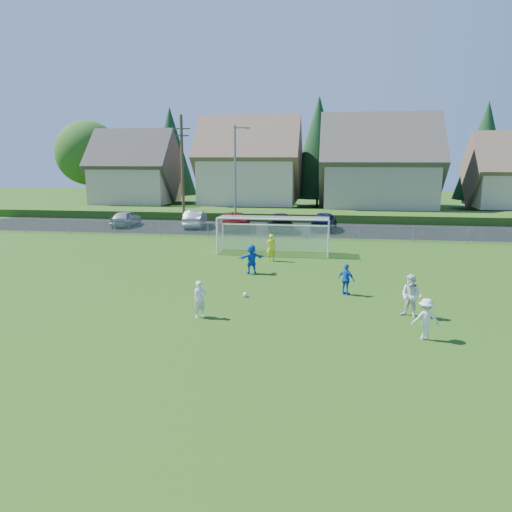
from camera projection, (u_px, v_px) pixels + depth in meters
The scene contains 21 objects.
ground at pixel (224, 337), 18.14m from camera, with size 160.00×160.00×0.00m, color #193D0C.
asphalt_lot at pixel (288, 229), 44.80m from camera, with size 60.00×60.00×0.00m, color black.
grass_embankment at pixel (294, 215), 51.99m from camera, with size 70.00×6.00×0.80m, color #1E420F.
soccer_ball at pixel (245, 295), 23.21m from camera, with size 0.22×0.22×0.22m, color white.
player_white_a at pixel (200, 299), 20.18m from camera, with size 0.55×0.36×1.51m, color white.
player_white_b at pixel (411, 296), 20.16m from camera, with size 0.86×0.67×1.77m, color white.
player_white_c at pixel (426, 319), 17.75m from camera, with size 0.97×0.56×1.50m, color white.
player_blue_a at pixel (346, 279), 23.47m from camera, with size 0.87×0.36×1.48m, color blue.
player_blue_b at pixel (251, 259), 27.73m from camera, with size 1.53×0.49×1.65m, color blue.
goalkeeper at pixel (271, 248), 31.04m from camera, with size 0.62×0.40×1.69m, color yellow.
car_a at pixel (126, 218), 46.43m from camera, with size 1.71×4.24×1.44m, color #A0A2A7.
car_b at pixel (195, 219), 45.81m from camera, with size 1.62×4.65×1.53m, color silver.
car_c at pixel (235, 221), 44.31m from camera, with size 2.58×5.59×1.55m, color #640B0D.
car_d at pixel (280, 222), 43.65m from camera, with size 2.16×5.31×1.54m, color black.
car_e at pixel (324, 221), 43.89m from camera, with size 1.94×4.82×1.64m, color #121440.
soccer_goal at pixel (274, 229), 33.38m from camera, with size 7.42×1.90×2.50m.
chainlink_fence at pixel (282, 231), 39.34m from camera, with size 52.06×0.06×1.20m.
streetlight at pixel (236, 175), 43.03m from camera, with size 1.38×0.18×9.00m.
utility_pole at pixel (183, 171), 44.67m from camera, with size 1.60×0.26×10.00m.
houses_row at pixel (317, 148), 57.57m from camera, with size 53.90×11.45×13.27m.
tree_row at pixel (311, 152), 63.88m from camera, with size 65.98×12.36×13.80m.
Camera 1 is at (3.70, -16.84, 6.46)m, focal length 35.00 mm.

